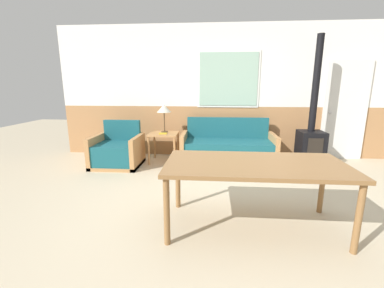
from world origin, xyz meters
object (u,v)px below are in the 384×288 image
Objects in this scene: table_lamp at (164,109)px; wood_stove at (311,135)px; armchair at (118,152)px; side_table at (164,138)px; couch at (228,149)px; dining_table at (255,169)px.

wood_stove is at bearing -2.51° from table_lamp.
armchair reaches higher than side_table.
table_lamp is (-1.26, 0.08, 0.77)m from couch.
side_table is at bearing -179.11° from couch.
wood_stove is at bearing 2.58° from armchair.
dining_table is at bearing -86.50° from couch.
side_table is at bearing 179.48° from wood_stove.
side_table is 0.56m from table_lamp.
side_table is (0.83, 0.32, 0.22)m from armchair.
wood_stove is (2.80, -0.03, 0.10)m from side_table.
wood_stove reaches higher than dining_table.
couch reaches higher than side_table.
couch is at bearing 7.17° from armchair.
dining_table is (1.40, -2.42, -0.38)m from table_lamp.
side_table is 2.72m from dining_table.
table_lamp is at bearing 120.08° from dining_table.
wood_stove is at bearing -1.67° from couch.
side_table is 0.24× the size of wood_stove.
armchair is at bearing -153.37° from table_lamp.
armchair is at bearing -170.76° from couch.
dining_table is (1.40, -2.32, 0.17)m from side_table.
couch is at bearing -3.54° from table_lamp.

